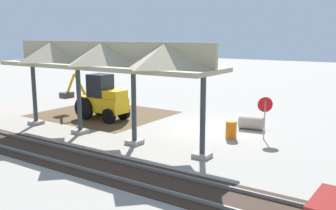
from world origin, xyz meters
name	(u,v)px	position (x,y,z in m)	size (l,w,h in m)	color
ground_plane	(211,129)	(0.00, 0.00, 0.00)	(120.00, 120.00, 0.00)	gray
dirt_work_zone	(104,114)	(7.88, 0.32, 0.00)	(8.19, 7.00, 0.01)	brown
platform_canopy	(104,56)	(3.61, 4.68, 4.16)	(12.35, 3.20, 4.90)	#9E998E
rail_tracks	(117,170)	(0.00, 7.95, 0.03)	(60.00, 2.58, 0.15)	slate
stop_sign	(265,109)	(-3.18, 0.41, 1.56)	(0.64, 0.46, 2.17)	gray
backhoe	(101,99)	(6.94, 1.48, 1.26)	(5.32, 1.76, 2.82)	#EAB214
dirt_mound	(104,109)	(8.97, -0.85, 0.00)	(4.60, 4.60, 1.80)	brown
concrete_pipe	(251,123)	(-1.87, -1.18, 0.37)	(1.40, 0.94, 0.74)	#9E9384
traffic_barrel	(231,130)	(-1.72, 1.16, 0.45)	(0.56, 0.56, 0.90)	orange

